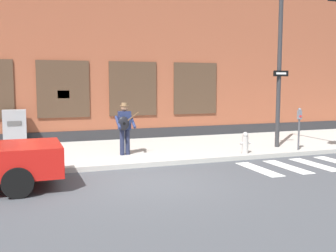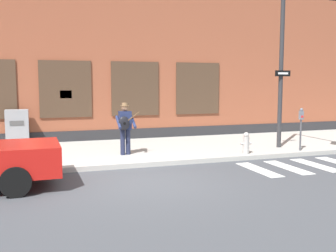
{
  "view_description": "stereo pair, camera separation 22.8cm",
  "coord_description": "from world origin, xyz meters",
  "px_view_note": "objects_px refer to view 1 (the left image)",
  "views": [
    {
      "loc": [
        -2.62,
        -9.1,
        2.42
      ],
      "look_at": [
        1.25,
        1.84,
        1.14
      ],
      "focal_mm": 42.0,
      "sensor_mm": 36.0,
      "label": 1
    },
    {
      "loc": [
        -2.41,
        -9.17,
        2.42
      ],
      "look_at": [
        1.25,
        1.84,
        1.14
      ],
      "focal_mm": 42.0,
      "sensor_mm": 36.0,
      "label": 2
    }
  ],
  "objects_px": {
    "traffic_light": "(300,36)",
    "parking_meter": "(299,122)",
    "utility_box": "(15,128)",
    "fire_hydrant": "(245,143)",
    "busker": "(125,126)"
  },
  "relations": [
    {
      "from": "utility_box",
      "to": "parking_meter",
      "type": "bearing_deg",
      "value": -24.36
    },
    {
      "from": "traffic_light",
      "to": "parking_meter",
      "type": "height_order",
      "value": "traffic_light"
    },
    {
      "from": "busker",
      "to": "traffic_light",
      "type": "height_order",
      "value": "traffic_light"
    },
    {
      "from": "busker",
      "to": "traffic_light",
      "type": "bearing_deg",
      "value": -13.41
    },
    {
      "from": "utility_box",
      "to": "fire_hydrant",
      "type": "distance_m",
      "value": 8.15
    },
    {
      "from": "busker",
      "to": "parking_meter",
      "type": "height_order",
      "value": "busker"
    },
    {
      "from": "parking_meter",
      "to": "fire_hydrant",
      "type": "distance_m",
      "value": 2.13
    },
    {
      "from": "busker",
      "to": "fire_hydrant",
      "type": "height_order",
      "value": "busker"
    },
    {
      "from": "busker",
      "to": "parking_meter",
      "type": "distance_m",
      "value": 5.87
    },
    {
      "from": "utility_box",
      "to": "fire_hydrant",
      "type": "bearing_deg",
      "value": -30.02
    },
    {
      "from": "fire_hydrant",
      "to": "utility_box",
      "type": "bearing_deg",
      "value": 149.98
    },
    {
      "from": "busker",
      "to": "fire_hydrant",
      "type": "relative_size",
      "value": 2.36
    },
    {
      "from": "traffic_light",
      "to": "utility_box",
      "type": "relative_size",
      "value": 4.18
    },
    {
      "from": "traffic_light",
      "to": "utility_box",
      "type": "bearing_deg",
      "value": 153.74
    },
    {
      "from": "parking_meter",
      "to": "utility_box",
      "type": "bearing_deg",
      "value": 155.64
    }
  ]
}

